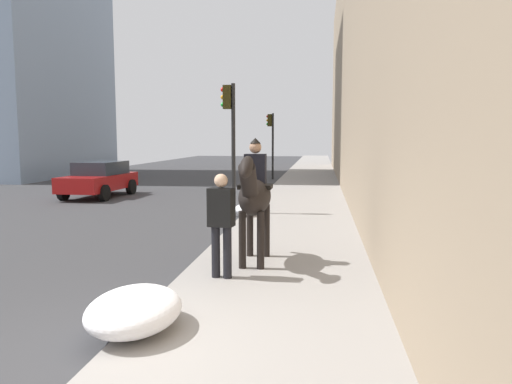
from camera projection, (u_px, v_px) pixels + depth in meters
sidewalk_slab at (251, 363)px, 5.01m from camera, size 120.00×3.24×0.12m
mounted_horse_near at (254, 195)px, 8.65m from camera, size 2.15×0.60×2.27m
pedestrian_greeting at (221, 219)px, 7.77m from camera, size 0.32×0.43×1.70m
car_near_lane at (99, 178)px, 19.62m from camera, size 3.94×2.03×1.44m
traffic_light_near_curb at (230, 128)px, 14.44m from camera, size 0.20×0.44×4.00m
traffic_light_far_curb at (271, 135)px, 28.02m from camera, size 0.20×0.44×3.83m
snow_pile_near at (134, 310)px, 5.69m from camera, size 1.41×1.08×0.49m
snow_pile_far at (247, 209)px, 14.29m from camera, size 0.97×0.75×0.34m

